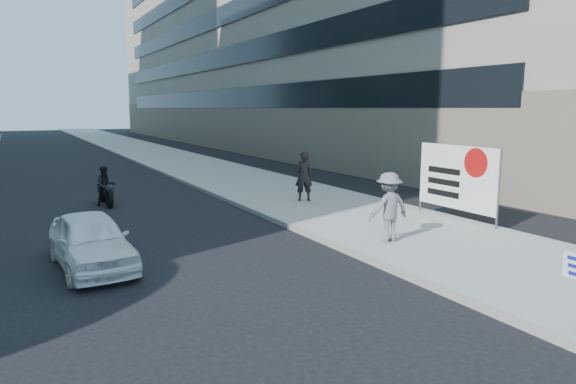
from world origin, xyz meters
TOP-DOWN VIEW (x-y plane):
  - ground at (0.00, 0.00)m, footprint 160.00×160.00m
  - near_sidewalk at (4.00, 20.00)m, footprint 5.00×120.00m
  - near_building at (17.00, 32.00)m, footprint 14.00×70.00m
  - jogger at (2.69, 0.26)m, footprint 1.14×0.67m
  - pedestrian_woman at (3.68, 6.16)m, footprint 0.75×0.61m
  - protest_banner at (6.18, 1.40)m, footprint 0.08×3.06m
  - white_sedan_near at (-4.05, 2.00)m, footprint 1.65×3.62m
  - motorcycle at (-2.57, 9.46)m, footprint 0.75×2.05m

SIDE VIEW (x-z plane):
  - ground at x=0.00m, z-range 0.00..0.00m
  - near_sidewalk at x=4.00m, z-range 0.00..0.15m
  - white_sedan_near at x=-4.05m, z-range 0.00..1.21m
  - motorcycle at x=-2.57m, z-range -0.08..1.35m
  - jogger at x=2.69m, z-range 0.15..1.88m
  - pedestrian_woman at x=3.68m, z-range 0.15..1.92m
  - protest_banner at x=6.18m, z-range 0.30..2.50m
  - near_building at x=17.00m, z-range 0.00..20.00m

